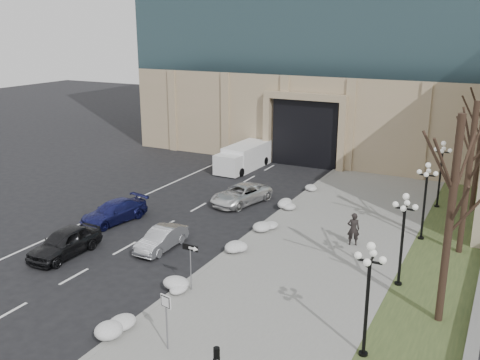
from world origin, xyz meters
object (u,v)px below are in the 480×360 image
object	(u,v)px
box_truck	(243,158)
car_e	(231,159)
pedestrian	(353,229)
lamppost_d	(441,165)
lamppost_b	(403,227)
one_way_sign	(193,254)
car_b	(161,239)
car_c	(114,212)
lamppost_a	(368,285)
keep_sign	(166,311)
car_d	(241,194)
lamppost_c	(426,191)
car_a	(65,242)

from	to	relation	value
box_truck	car_e	bearing A→B (deg)	173.56
pedestrian	lamppost_d	bearing A→B (deg)	-128.97
pedestrian	lamppost_d	xyz separation A→B (m)	(3.33, 9.29, 1.99)
lamppost_b	lamppost_d	size ratio (longest dim) A/B	1.00
one_way_sign	car_b	bearing A→B (deg)	143.13
car_c	lamppost_b	size ratio (longest dim) A/B	0.99
car_c	box_truck	distance (m)	15.68
car_b	lamppost_a	distance (m)	13.98
one_way_sign	keep_sign	world-z (taller)	keep_sign
car_e	car_d	bearing A→B (deg)	-55.87
lamppost_b	car_d	bearing A→B (deg)	148.79
lamppost_c	car_a	bearing A→B (deg)	-146.65
car_b	car_c	bearing A→B (deg)	157.53
car_d	pedestrian	bearing A→B (deg)	-8.09
pedestrian	lamppost_a	bearing A→B (deg)	88.84
car_a	lamppost_c	size ratio (longest dim) A/B	0.95
box_truck	one_way_sign	world-z (taller)	one_way_sign
lamppost_a	lamppost_c	world-z (taller)	same
lamppost_a	lamppost_b	distance (m)	6.50
car_d	box_truck	xyz separation A→B (m)	(-4.18, 8.59, 0.33)
car_a	one_way_sign	bearing A→B (deg)	-2.84
car_d	lamppost_c	distance (m)	12.81
car_a	box_truck	distance (m)	20.93
car_d	pedestrian	size ratio (longest dim) A/B	2.53
lamppost_a	lamppost_d	bearing A→B (deg)	90.00
car_d	lamppost_c	xyz separation A→B (m)	(12.53, -1.09, 2.40)
pedestrian	box_truck	world-z (taller)	box_truck
car_d	lamppost_a	distance (m)	19.01
one_way_sign	car_e	bearing A→B (deg)	116.21
lamppost_a	lamppost_b	bearing A→B (deg)	90.00
car_a	car_c	size ratio (longest dim) A/B	0.96
car_b	lamppost_d	world-z (taller)	lamppost_d
keep_sign	lamppost_c	distance (m)	17.59
car_a	lamppost_d	world-z (taller)	lamppost_d
car_e	keep_sign	size ratio (longest dim) A/B	1.60
car_a	car_b	bearing A→B (deg)	36.39
pedestrian	lamppost_b	xyz separation A→B (m)	(3.33, -3.71, 1.99)
keep_sign	lamppost_b	xyz separation A→B (m)	(6.87, 9.64, 1.28)
car_b	keep_sign	bearing A→B (deg)	-53.32
pedestrian	one_way_sign	distance (m)	10.29
car_c	keep_sign	bearing A→B (deg)	-31.13
lamppost_a	car_b	bearing A→B (deg)	159.15
keep_sign	lamppost_b	distance (m)	11.91
lamppost_b	lamppost_d	bearing A→B (deg)	90.00
car_a	one_way_sign	distance (m)	8.66
car_a	car_e	world-z (taller)	car_a
car_e	keep_sign	distance (m)	28.39
box_truck	lamppost_b	world-z (taller)	lamppost_b
car_b	box_truck	size ratio (longest dim) A/B	0.57
pedestrian	lamppost_b	size ratio (longest dim) A/B	0.41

